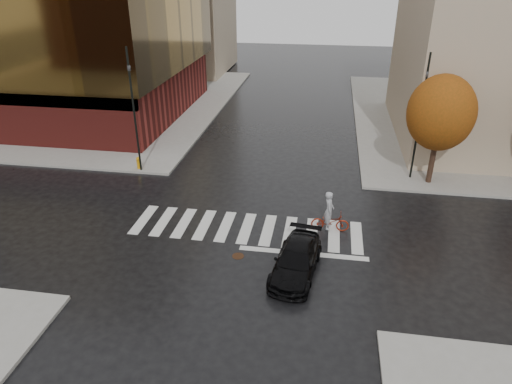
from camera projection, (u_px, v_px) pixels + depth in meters
ground at (245, 233)px, 22.73m from camera, size 120.00×120.00×0.00m
sidewalk_nw at (72, 101)px, 44.23m from camera, size 30.00×30.00×0.15m
crosswalk at (247, 228)px, 23.17m from camera, size 12.00×3.00×0.01m
office_glass at (24, 14)px, 38.03m from camera, size 27.00×19.00×16.00m
tree_ne_a at (441, 113)px, 25.82m from camera, size 3.80×3.80×6.50m
sedan at (296, 260)px, 19.57m from camera, size 2.30×4.52×1.26m
cyclist at (330, 217)px, 22.69m from camera, size 1.89×0.74×2.13m
traffic_light_nw at (133, 103)px, 27.37m from camera, size 0.20×0.16×7.68m
traffic_light_ne at (421, 109)px, 26.41m from camera, size 0.19×0.22×7.54m
fire_hydrant at (139, 162)px, 29.37m from camera, size 0.28×0.28×0.79m
manhole at (238, 256)px, 20.95m from camera, size 0.71×0.71×0.01m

